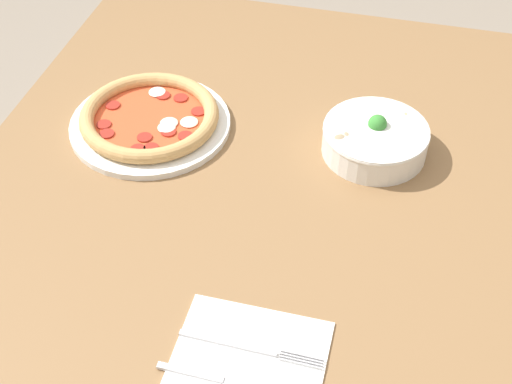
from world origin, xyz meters
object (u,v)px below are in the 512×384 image
at_px(fork, 250,348).
at_px(knife, 233,383).
at_px(pizza, 150,119).
at_px(bowl, 375,138).

height_order(fork, knife, same).
xyz_separation_m(fork, knife, (0.05, -0.01, -0.00)).
bearing_deg(pizza, bowl, 94.28).
height_order(pizza, bowl, bowl).
xyz_separation_m(bowl, fork, (0.44, -0.10, -0.03)).
distance_m(bowl, fork, 0.45).
distance_m(pizza, knife, 0.54).
bearing_deg(pizza, knife, 31.25).
relative_size(pizza, bowl, 1.59).
xyz_separation_m(pizza, fork, (0.41, 0.29, -0.01)).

